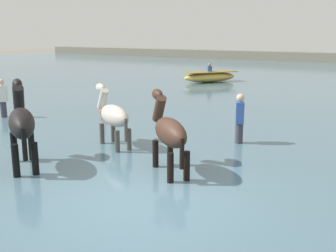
{
  "coord_description": "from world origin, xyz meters",
  "views": [
    {
      "loc": [
        3.71,
        -5.13,
        3.11
      ],
      "look_at": [
        -1.34,
        3.17,
        0.85
      ],
      "focal_mm": 42.76,
      "sensor_mm": 36.0,
      "label": 1
    }
  ],
  "objects_px": {
    "boat_far_inshore": "(210,77)",
    "person_wading_mid": "(3,102)",
    "person_wading_close": "(239,123)",
    "horse_flank_pinto": "(113,117)",
    "horse_trailing_black": "(22,125)",
    "channel_buoy": "(104,111)",
    "horse_lead_dark_bay": "(169,134)"
  },
  "relations": [
    {
      "from": "boat_far_inshore",
      "to": "person_wading_close",
      "type": "xyz_separation_m",
      "value": [
        6.39,
        -11.67,
        0.21
      ]
    },
    {
      "from": "horse_flank_pinto",
      "to": "person_wading_close",
      "type": "xyz_separation_m",
      "value": [
        2.57,
        1.89,
        -0.23
      ]
    },
    {
      "from": "person_wading_close",
      "to": "person_wading_mid",
      "type": "height_order",
      "value": "same"
    },
    {
      "from": "horse_lead_dark_bay",
      "to": "horse_trailing_black",
      "type": "distance_m",
      "value": 3.08
    },
    {
      "from": "horse_lead_dark_bay",
      "to": "person_wading_mid",
      "type": "relative_size",
      "value": 1.2
    },
    {
      "from": "horse_trailing_black",
      "to": "horse_flank_pinto",
      "type": "xyz_separation_m",
      "value": [
        0.61,
        2.23,
        -0.17
      ]
    },
    {
      "from": "horse_flank_pinto",
      "to": "person_wading_mid",
      "type": "bearing_deg",
      "value": 170.92
    },
    {
      "from": "horse_flank_pinto",
      "to": "boat_far_inshore",
      "type": "bearing_deg",
      "value": 105.73
    },
    {
      "from": "horse_trailing_black",
      "to": "channel_buoy",
      "type": "height_order",
      "value": "horse_trailing_black"
    },
    {
      "from": "horse_flank_pinto",
      "to": "boat_far_inshore",
      "type": "xyz_separation_m",
      "value": [
        -3.82,
        13.56,
        -0.44
      ]
    },
    {
      "from": "horse_flank_pinto",
      "to": "person_wading_mid",
      "type": "relative_size",
      "value": 1.13
    },
    {
      "from": "boat_far_inshore",
      "to": "channel_buoy",
      "type": "relative_size",
      "value": 4.07
    },
    {
      "from": "horse_lead_dark_bay",
      "to": "channel_buoy",
      "type": "bearing_deg",
      "value": 142.43
    },
    {
      "from": "horse_flank_pinto",
      "to": "boat_far_inshore",
      "type": "distance_m",
      "value": 14.09
    },
    {
      "from": "horse_trailing_black",
      "to": "person_wading_close",
      "type": "height_order",
      "value": "horse_trailing_black"
    },
    {
      "from": "horse_flank_pinto",
      "to": "horse_lead_dark_bay",
      "type": "bearing_deg",
      "value": -23.34
    },
    {
      "from": "boat_far_inshore",
      "to": "person_wading_mid",
      "type": "xyz_separation_m",
      "value": [
        -1.61,
        -12.69,
        0.21
      ]
    },
    {
      "from": "horse_lead_dark_bay",
      "to": "person_wading_close",
      "type": "height_order",
      "value": "horse_lead_dark_bay"
    },
    {
      "from": "channel_buoy",
      "to": "horse_trailing_black",
      "type": "bearing_deg",
      "value": -67.82
    },
    {
      "from": "horse_trailing_black",
      "to": "horse_lead_dark_bay",
      "type": "bearing_deg",
      "value": 24.78
    },
    {
      "from": "person_wading_close",
      "to": "person_wading_mid",
      "type": "relative_size",
      "value": 1.0
    },
    {
      "from": "person_wading_close",
      "to": "channel_buoy",
      "type": "distance_m",
      "value": 5.31
    },
    {
      "from": "person_wading_close",
      "to": "channel_buoy",
      "type": "bearing_deg",
      "value": 170.31
    },
    {
      "from": "horse_lead_dark_bay",
      "to": "boat_far_inshore",
      "type": "relative_size",
      "value": 0.6
    },
    {
      "from": "horse_lead_dark_bay",
      "to": "horse_flank_pinto",
      "type": "distance_m",
      "value": 2.38
    },
    {
      "from": "channel_buoy",
      "to": "person_wading_close",
      "type": "bearing_deg",
      "value": -9.69
    },
    {
      "from": "channel_buoy",
      "to": "person_wading_mid",
      "type": "bearing_deg",
      "value": -145.32
    },
    {
      "from": "horse_flank_pinto",
      "to": "channel_buoy",
      "type": "bearing_deg",
      "value": 133.69
    },
    {
      "from": "person_wading_mid",
      "to": "channel_buoy",
      "type": "height_order",
      "value": "person_wading_mid"
    },
    {
      "from": "boat_far_inshore",
      "to": "channel_buoy",
      "type": "height_order",
      "value": "boat_far_inshore"
    },
    {
      "from": "horse_trailing_black",
      "to": "boat_far_inshore",
      "type": "distance_m",
      "value": 16.12
    },
    {
      "from": "horse_lead_dark_bay",
      "to": "person_wading_close",
      "type": "relative_size",
      "value": 1.2
    }
  ]
}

